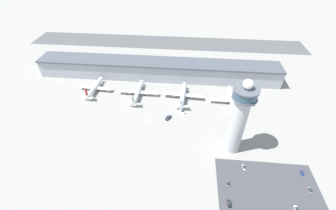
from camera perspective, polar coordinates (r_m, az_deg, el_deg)
The scene contains 17 objects.
ground_plane at distance 190.91m, azimuth -5.26°, elevation -4.17°, with size 1000.00×1000.00×0.00m, color gray.
terminal_building at distance 240.74m, azimuth -2.63°, elevation 9.00°, with size 251.31×25.00×19.43m.
runway_strip at distance 327.15m, azimuth -0.40°, elevation 15.60°, with size 376.96×44.00×0.01m, color #515154.
control_tower at distance 155.35m, azimuth 17.60°, elevation -3.09°, with size 15.85×15.85×60.20m.
parking_lot_surface at distance 164.21m, azimuth 24.09°, elevation -18.64°, with size 64.00×40.00×0.01m, color #424247.
airplane_gate_alpha at distance 233.73m, azimuth -18.13°, elevation 4.20°, with size 33.70×34.30×12.86m.
airplane_gate_bravo at distance 217.97m, azimuth -7.63°, elevation 3.29°, with size 39.35×37.95×12.69m.
airplane_gate_charlie at distance 211.72m, azimuth 3.82°, elevation 2.61°, with size 38.43×35.77×14.34m.
airplane_gate_delta at distance 213.16m, azimuth 15.86°, elevation 1.01°, with size 39.86×43.87×12.24m.
service_truck_catering at distance 198.36m, azimuth 3.62°, elevation -1.71°, with size 6.12×5.35×2.77m.
service_truck_fuel at distance 192.04m, azimuth 0.08°, elevation -3.27°, with size 5.47×6.84×2.66m.
car_white_wagon at distance 162.53m, azimuth 29.90°, elevation -22.05°, with size 2.04×4.79×1.53m.
car_silver_sedan at distance 167.29m, azimuth 18.74°, elevation -14.80°, with size 1.88×4.35×1.43m.
car_grey_coupe at distance 156.89m, azimuth 14.91°, elevation -18.76°, with size 2.05×4.14×1.59m.
car_black_suv at distance 180.53m, azimuth 30.91°, elevation -14.57°, with size 1.89×4.07×1.40m.
car_yellow_taxi at distance 174.19m, azimuth 32.39°, elevation -17.86°, with size 1.99×4.51×1.45m.
car_red_hatchback at distance 150.29m, azimuth 15.32°, elevation -23.01°, with size 1.99×4.85×1.47m.
Camera 1 is at (30.38, -136.22, 130.27)m, focal length 24.00 mm.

